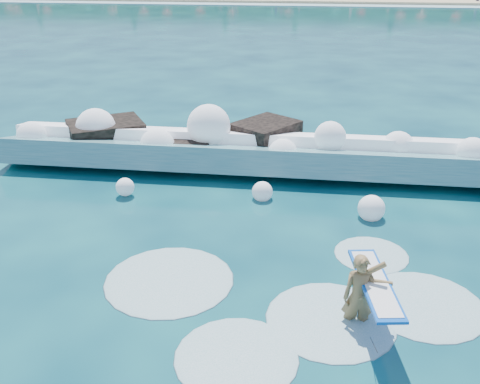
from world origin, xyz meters
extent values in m
plane|color=#082D41|center=(0.00, 0.00, 0.00)|extent=(200.00, 200.00, 0.00)
cube|color=silver|center=(0.00, 67.00, 0.04)|extent=(140.00, 5.00, 0.08)
cube|color=teal|center=(1.10, 6.45, 0.41)|extent=(16.33, 2.49, 1.36)
cube|color=white|center=(1.10, 7.25, 0.82)|extent=(16.33, 1.15, 0.64)
cube|color=black|center=(-4.08, 7.46, 0.47)|extent=(3.14, 2.92, 1.37)
cube|color=black|center=(-1.08, 6.66, 0.37)|extent=(1.91, 1.50, 1.05)
cube|color=black|center=(1.62, 7.86, 0.51)|extent=(2.59, 2.69, 1.47)
imported|color=olive|center=(4.26, -1.24, 0.58)|extent=(0.68, 0.48, 1.78)
cube|color=blue|center=(4.54, -1.19, 0.89)|extent=(0.92, 2.49, 0.06)
cube|color=white|center=(4.54, -1.19, 0.91)|extent=(0.79, 2.27, 0.06)
cylinder|color=black|center=(4.44, -2.44, 0.45)|extent=(0.01, 0.91, 0.43)
sphere|color=white|center=(-6.30, 6.35, 0.89)|extent=(1.01, 1.01, 1.01)
sphere|color=white|center=(-4.29, 7.13, 1.01)|extent=(1.39, 1.39, 1.39)
sphere|color=white|center=(-1.85, 6.28, 0.77)|extent=(1.17, 1.17, 1.17)
sphere|color=white|center=(-0.25, 7.07, 1.28)|extent=(1.48, 1.48, 1.48)
sphere|color=white|center=(2.32, 6.27, 0.70)|extent=(0.96, 0.96, 0.96)
sphere|color=white|center=(3.83, 6.84, 1.14)|extent=(1.04, 1.04, 1.04)
sphere|color=white|center=(6.07, 7.14, 0.79)|extent=(1.07, 1.07, 1.07)
sphere|color=white|center=(8.20, 6.40, 0.97)|extent=(0.97, 0.97, 0.97)
sphere|color=white|center=(-2.20, 3.89, 0.29)|extent=(0.55, 0.55, 0.55)
sphere|color=white|center=(1.86, 4.25, 0.22)|extent=(0.62, 0.62, 0.62)
sphere|color=white|center=(4.93, 3.41, 0.28)|extent=(0.74, 0.74, 0.74)
ellipsoid|color=silver|center=(3.75, -1.25, 0.00)|extent=(2.61, 2.61, 0.13)
ellipsoid|color=silver|center=(2.04, -2.57, 0.00)|extent=(2.28, 2.28, 0.11)
ellipsoid|color=silver|center=(5.68, -0.50, 0.00)|extent=(2.51, 2.51, 0.13)
ellipsoid|color=silver|center=(0.22, -0.32, 0.00)|extent=(2.90, 2.90, 0.14)
ellipsoid|color=silver|center=(4.78, 1.41, 0.00)|extent=(1.79, 1.79, 0.09)
camera|label=1|loc=(3.11, -10.05, 6.70)|focal=40.00mm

